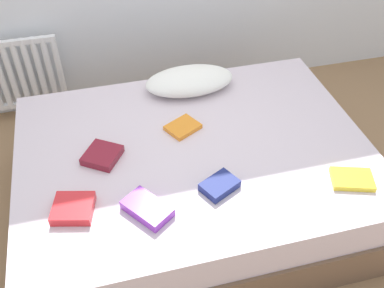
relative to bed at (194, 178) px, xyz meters
The scene contains 10 objects.
ground_plane 0.25m from the bed, ahead, with size 8.00×8.00×0.00m, color #93704C.
bed is the anchor object (origin of this frame).
radiator 1.59m from the bed, 130.62° to the left, with size 0.66×0.04×0.56m.
pillow 0.64m from the bed, 78.44° to the left, with size 0.57×0.31×0.14m, color white.
textbook_navy 0.43m from the bed, 82.34° to the right, with size 0.18×0.13×0.04m, color navy.
textbook_yellow 0.89m from the bed, 32.25° to the right, with size 0.21×0.15×0.03m, color yellow.
textbook_orange 0.32m from the bed, 98.18° to the left, with size 0.18×0.14×0.03m, color orange.
textbook_purple 0.58m from the bed, 130.65° to the right, with size 0.23×0.14×0.05m, color purple.
textbook_red 0.79m from the bed, 156.19° to the right, with size 0.19×0.18×0.05m, color red.
textbook_maroon 0.58m from the bed, behind, with size 0.18×0.18×0.04m, color maroon.
Camera 1 is at (-0.47, -1.76, 2.17)m, focal length 41.26 mm.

